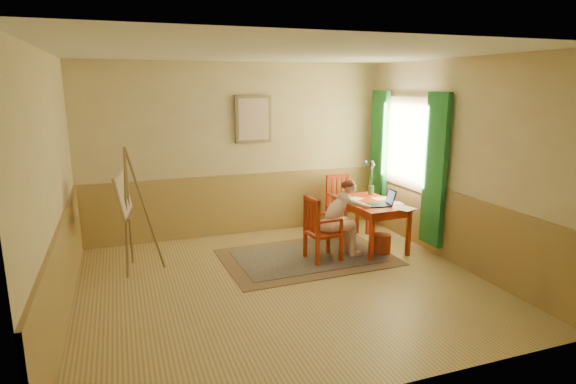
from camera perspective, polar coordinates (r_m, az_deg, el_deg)
name	(u,v)px	position (r m, az deg, el deg)	size (l,w,h in m)	color
room	(284,175)	(5.62, -0.50, 2.10)	(5.04, 4.54, 2.84)	tan
wainscot	(265,228)	(6.58, -2.78, -4.39)	(5.00, 4.50, 1.00)	tan
window	(405,156)	(7.69, 13.99, 4.23)	(0.12, 2.01, 2.20)	white
wall_portrait	(253,119)	(7.72, -4.21, 8.76)	(0.60, 0.05, 0.76)	#8C7A52
rug	(307,257)	(6.91, 2.31, -7.84)	(2.46, 1.68, 0.02)	#8C7251
table	(370,207)	(7.27, 9.90, -1.81)	(0.77, 1.23, 0.72)	#B63415
chair_left	(320,229)	(6.66, 3.93, -4.48)	(0.47, 0.45, 0.93)	#B63415
chair_back	(341,204)	(8.06, 6.40, -1.40)	(0.43, 0.45, 0.95)	#B63415
figure	(340,215)	(6.77, 6.29, -2.83)	(0.86, 0.40, 1.14)	beige
laptop	(383,202)	(7.03, 11.35, -1.23)	(0.41, 0.28, 0.24)	#1E2338
papers	(384,202)	(7.22, 11.46, -1.23)	(0.74, 1.07, 0.00)	white
vase	(371,179)	(7.67, 9.98, 1.58)	(0.19, 0.28, 0.55)	#3F724C
wastebasket	(382,244)	(7.17, 11.23, -6.15)	(0.27, 0.27, 0.29)	#AA4124
easel	(126,199)	(6.53, -18.99, -0.75)	(0.60, 0.75, 1.68)	brown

